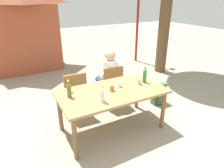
% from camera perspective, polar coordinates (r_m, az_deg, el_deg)
% --- Properties ---
extents(ground_plane, '(24.00, 24.00, 0.00)m').
position_cam_1_polar(ground_plane, '(3.60, 0.00, -12.44)').
color(ground_plane, gray).
extents(dining_table, '(1.73, 0.93, 0.73)m').
position_cam_1_polar(dining_table, '(3.26, 0.00, -3.26)').
color(dining_table, '#A37547').
rests_on(dining_table, ground_plane).
extents(chair_far_right, '(0.46, 0.46, 0.87)m').
position_cam_1_polar(chair_far_right, '(4.10, -0.38, 0.27)').
color(chair_far_right, olive).
rests_on(chair_far_right, ground_plane).
extents(chair_far_left, '(0.46, 0.46, 0.87)m').
position_cam_1_polar(chair_far_left, '(3.83, -10.72, -1.98)').
color(chair_far_left, olive).
rests_on(chair_far_left, ground_plane).
extents(person_in_white_shirt, '(0.47, 0.61, 1.18)m').
position_cam_1_polar(person_in_white_shirt, '(4.13, -1.07, 2.93)').
color(person_in_white_shirt, white).
rests_on(person_in_white_shirt, ground_plane).
extents(bottle_clear, '(0.06, 0.06, 0.27)m').
position_cam_1_polar(bottle_clear, '(2.85, -2.70, -3.06)').
color(bottle_clear, white).
rests_on(bottle_clear, dining_table).
extents(bottle_olive, '(0.06, 0.06, 0.28)m').
position_cam_1_polar(bottle_olive, '(3.04, -12.17, -1.68)').
color(bottle_olive, '#566623').
rests_on(bottle_olive, dining_table).
extents(bottle_green, '(0.06, 0.06, 0.30)m').
position_cam_1_polar(bottle_green, '(3.54, 9.32, 2.44)').
color(bottle_green, '#287A38').
rests_on(bottle_green, dining_table).
extents(cup_terracotta, '(0.07, 0.07, 0.10)m').
position_cam_1_polar(cup_terracotta, '(3.20, -0.06, -1.20)').
color(cup_terracotta, '#BC6B47').
rests_on(cup_terracotta, dining_table).
extents(cup_steel, '(0.07, 0.07, 0.09)m').
position_cam_1_polar(cup_steel, '(3.47, 7.88, 0.59)').
color(cup_steel, '#B2B7BC').
rests_on(cup_steel, dining_table).
extents(cup_white, '(0.07, 0.07, 0.08)m').
position_cam_1_polar(cup_white, '(3.35, 2.20, -0.17)').
color(cup_white, white).
rests_on(cup_white, dining_table).
extents(table_knife, '(0.23, 0.10, 0.01)m').
position_cam_1_polar(table_knife, '(3.21, -12.77, -2.61)').
color(table_knife, silver).
rests_on(table_knife, dining_table).
extents(backpack_by_near_side, '(0.30, 0.20, 0.45)m').
position_cam_1_polar(backpack_by_near_side, '(4.36, 13.28, -2.84)').
color(backpack_by_near_side, '#47663D').
rests_on(backpack_by_near_side, ground_plane).
extents(brick_kiosk, '(2.14, 1.85, 2.48)m').
position_cam_1_polar(brick_kiosk, '(6.85, -24.26, 14.96)').
color(brick_kiosk, '#9E472D').
rests_on(brick_kiosk, ground_plane).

